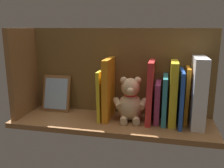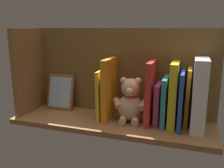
{
  "view_description": "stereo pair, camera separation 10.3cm",
  "coord_description": "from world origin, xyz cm",
  "px_view_note": "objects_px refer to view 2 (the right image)",
  "views": [
    {
      "loc": [
        -21.74,
        98.41,
        40.09
      ],
      "look_at": [
        0.0,
        0.0,
        16.27
      ],
      "focal_mm": 38.94,
      "sensor_mm": 36.0,
      "label": 1
    },
    {
      "loc": [
        -31.71,
        95.66,
        40.09
      ],
      "look_at": [
        0.0,
        0.0,
        16.27
      ],
      "focal_mm": 38.94,
      "sensor_mm": 36.0,
      "label": 2
    }
  ],
  "objects_px": {
    "teddy_bear": "(130,102)",
    "picture_frame_leaning": "(61,92)",
    "dictionary_thick_white": "(199,94)",
    "book_0": "(188,97)"
  },
  "relations": [
    {
      "from": "book_0",
      "to": "teddy_bear",
      "type": "xyz_separation_m",
      "value": [
        0.23,
        0.03,
        -0.03
      ]
    },
    {
      "from": "dictionary_thick_white",
      "to": "teddy_bear",
      "type": "distance_m",
      "value": 0.28
    },
    {
      "from": "dictionary_thick_white",
      "to": "book_0",
      "type": "bearing_deg",
      "value": -31.08
    },
    {
      "from": "dictionary_thick_white",
      "to": "picture_frame_leaning",
      "type": "xyz_separation_m",
      "value": [
        0.65,
        -0.05,
        -0.06
      ]
    },
    {
      "from": "teddy_bear",
      "to": "book_0",
      "type": "bearing_deg",
      "value": 179.07
    },
    {
      "from": "picture_frame_leaning",
      "to": "teddy_bear",
      "type": "bearing_deg",
      "value": 171.97
    },
    {
      "from": "teddy_bear",
      "to": "picture_frame_leaning",
      "type": "relative_size",
      "value": 1.11
    },
    {
      "from": "teddy_bear",
      "to": "picture_frame_leaning",
      "type": "bearing_deg",
      "value": -16.13
    },
    {
      "from": "dictionary_thick_white",
      "to": "teddy_bear",
      "type": "xyz_separation_m",
      "value": [
        0.28,
        0.0,
        -0.06
      ]
    },
    {
      "from": "book_0",
      "to": "picture_frame_leaning",
      "type": "height_order",
      "value": "book_0"
    }
  ]
}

